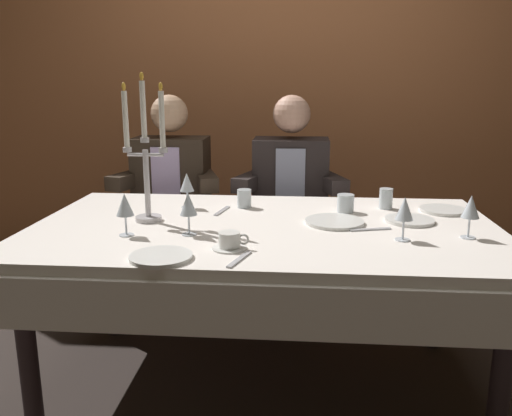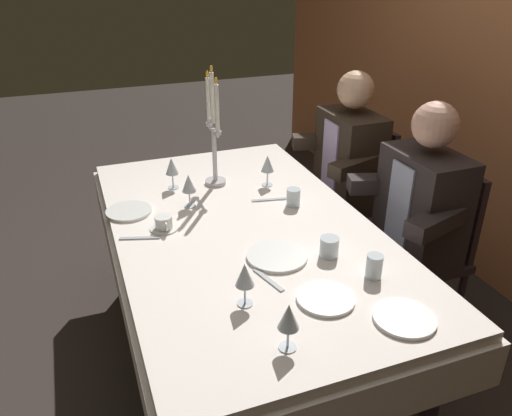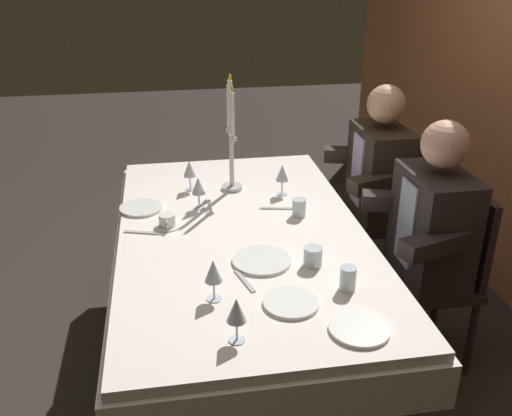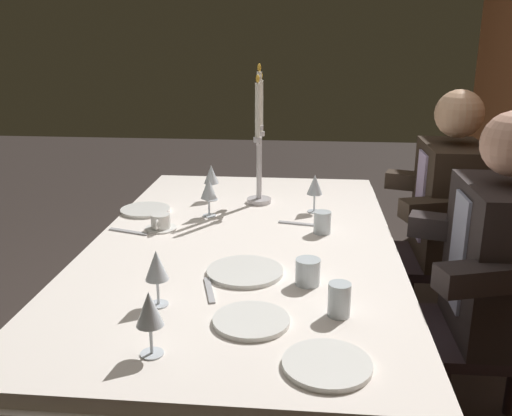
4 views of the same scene
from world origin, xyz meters
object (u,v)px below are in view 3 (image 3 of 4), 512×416
object	(u,v)px
wine_glass_2	(282,174)
seated_diner_0	(380,173)
dinner_plate_0	(262,260)
coffee_cup_0	(167,221)
water_tumbler_2	(299,208)
dining_table	(242,254)
wine_glass_1	(189,169)
water_tumbler_0	(313,257)
wine_glass_3	(236,311)
dinner_plate_1	(291,303)
dinner_plate_2	(141,208)
dinner_plate_3	(359,329)
candelabra	(231,144)
water_tumbler_1	(348,278)
wine_glass_4	(213,272)
wine_glass_0	(198,187)
seated_diner_1	(434,226)

from	to	relation	value
wine_glass_2	seated_diner_0	size ratio (longest dim) A/B	0.13
dinner_plate_0	coffee_cup_0	bearing A→B (deg)	-136.02
water_tumbler_2	wine_glass_2	bearing A→B (deg)	-173.75
dining_table	wine_glass_2	distance (m)	0.52
coffee_cup_0	seated_diner_0	size ratio (longest dim) A/B	0.11
wine_glass_1	water_tumbler_0	bearing A→B (deg)	27.11
wine_glass_2	wine_glass_3	world-z (taller)	same
water_tumbler_0	wine_glass_3	bearing A→B (deg)	-40.66
dinner_plate_1	wine_glass_1	distance (m)	1.16
dinner_plate_2	seated_diner_0	size ratio (longest dim) A/B	0.17
dinner_plate_0	dinner_plate_3	bearing A→B (deg)	26.06
seated_diner_0	candelabra	bearing A→B (deg)	-82.80
candelabra	dinner_plate_3	distance (m)	1.33
dinner_plate_1	dinner_plate_3	world-z (taller)	same
dining_table	dinner_plate_3	distance (m)	0.85
candelabra	seated_diner_0	bearing A→B (deg)	97.20
water_tumbler_1	water_tumbler_2	size ratio (longest dim) A/B	1.10
water_tumbler_2	coffee_cup_0	xyz separation A→B (m)	(0.02, -0.62, -0.02)
dinner_plate_2	wine_glass_3	xyz separation A→B (m)	(1.09, 0.33, 0.11)
wine_glass_2	wine_glass_4	bearing A→B (deg)	-26.05
dinner_plate_3	wine_glass_0	xyz separation A→B (m)	(-1.07, -0.46, 0.11)
dinner_plate_1	seated_diner_1	distance (m)	0.94
water_tumbler_2	dinner_plate_2	bearing A→B (deg)	-104.88
wine_glass_4	seated_diner_0	bearing A→B (deg)	136.58
dinner_plate_3	water_tumbler_1	distance (m)	0.26
wine_glass_2	dining_table	bearing A→B (deg)	-34.80
wine_glass_2	water_tumbler_1	distance (m)	0.92
wine_glass_4	water_tumbler_1	xyz separation A→B (m)	(0.01, 0.50, -0.07)
wine_glass_3	water_tumbler_2	bearing A→B (deg)	154.75
dinner_plate_0	wine_glass_3	bearing A→B (deg)	-19.05
dinner_plate_0	water_tumbler_0	bearing A→B (deg)	73.13
wine_glass_2	water_tumbler_1	xyz separation A→B (m)	(0.92, 0.06, -0.07)
candelabra	seated_diner_0	world-z (taller)	candelabra
dinner_plate_3	water_tumbler_1	size ratio (longest dim) A/B	2.21
water_tumbler_2	seated_diner_1	size ratio (longest dim) A/B	0.07
wine_glass_2	wine_glass_4	world-z (taller)	same
wine_glass_3	water_tumbler_0	distance (m)	0.57
water_tumbler_1	seated_diner_1	xyz separation A→B (m)	(-0.45, 0.56, -0.05)
wine_glass_0	wine_glass_1	distance (m)	0.24
dining_table	dinner_plate_2	world-z (taller)	dinner_plate_2
wine_glass_1	water_tumbler_0	distance (m)	0.97
seated_diner_1	wine_glass_4	bearing A→B (deg)	-67.82
wine_glass_3	dinner_plate_2	bearing A→B (deg)	-163.18
wine_glass_0	water_tumbler_1	bearing A→B (deg)	31.32
dinner_plate_3	seated_diner_0	distance (m)	1.51
dinner_plate_3	water_tumbler_2	xyz separation A→B (m)	(-0.90, 0.01, 0.04)
dining_table	dinner_plate_3	xyz separation A→B (m)	(0.79, 0.28, 0.13)
wine_glass_3	seated_diner_1	world-z (taller)	seated_diner_1
dinner_plate_3	wine_glass_0	world-z (taller)	wine_glass_0
water_tumbler_2	seated_diner_0	bearing A→B (deg)	129.26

